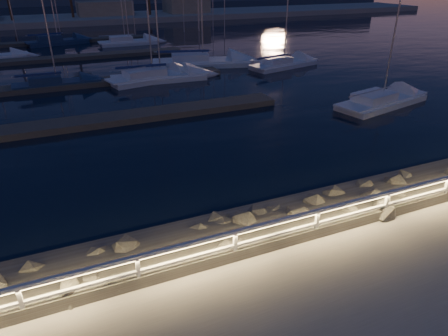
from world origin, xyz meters
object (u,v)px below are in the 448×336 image
(sailboat_g, at_px, (158,76))
(sailboat_h, at_px, (282,63))
(sailboat_f, at_px, (55,83))
(sailboat_n, at_px, (57,41))
(sailboat_k, at_px, (127,41))
(sailboat_c, at_px, (151,76))
(guard_rail, at_px, (202,247))
(sailboat_l, at_px, (200,61))
(sailboat_d, at_px, (380,100))

(sailboat_g, xyz_separation_m, sailboat_h, (12.77, 0.42, -0.04))
(sailboat_f, height_order, sailboat_h, sailboat_h)
(sailboat_g, distance_m, sailboat_h, 12.78)
(sailboat_h, xyz_separation_m, sailboat_n, (-19.99, 23.37, 0.04))
(sailboat_k, bearing_deg, sailboat_c, -95.22)
(guard_rail, bearing_deg, sailboat_l, 70.02)
(guard_rail, relative_size, sailboat_g, 3.11)
(sailboat_c, xyz_separation_m, sailboat_k, (1.86, 19.91, -0.01))
(sailboat_c, bearing_deg, guard_rail, -112.85)
(guard_rail, distance_m, sailboat_g, 25.77)
(sailboat_g, relative_size, sailboat_l, 0.84)
(guard_rail, bearing_deg, sailboat_c, 79.71)
(guard_rail, relative_size, sailboat_f, 3.82)
(sailboat_k, bearing_deg, sailboat_g, -93.37)
(guard_rail, distance_m, sailboat_n, 49.05)
(sailboat_d, bearing_deg, sailboat_h, 77.18)
(sailboat_g, bearing_deg, sailboat_n, 110.09)
(sailboat_f, bearing_deg, sailboat_g, -7.97)
(sailboat_g, bearing_deg, guard_rail, -98.52)
(sailboat_f, bearing_deg, sailboat_l, 12.03)
(sailboat_h, xyz_separation_m, sailboat_k, (-11.55, 19.56, 0.02))
(guard_rail, height_order, sailboat_h, sailboat_h)
(sailboat_f, bearing_deg, sailboat_n, 85.85)
(sailboat_l, bearing_deg, sailboat_d, -53.24)
(sailboat_c, relative_size, sailboat_d, 0.99)
(sailboat_c, xyz_separation_m, sailboat_g, (0.64, -0.08, 0.01))
(guard_rail, relative_size, sailboat_n, 3.27)
(sailboat_d, xyz_separation_m, sailboat_l, (-7.24, 17.52, 0.06))
(sailboat_h, bearing_deg, sailboat_g, 167.95)
(sailboat_d, height_order, sailboat_k, sailboat_d)
(sailboat_d, relative_size, sailboat_g, 0.96)
(guard_rail, bearing_deg, sailboat_k, 81.88)
(sailboat_l, bearing_deg, sailboat_c, -131.36)
(sailboat_c, height_order, sailboat_f, sailboat_c)
(guard_rail, height_order, sailboat_l, sailboat_l)
(sailboat_c, relative_size, sailboat_h, 1.02)
(sailboat_c, height_order, sailboat_h, sailboat_c)
(sailboat_f, height_order, sailboat_n, sailboat_n)
(sailboat_k, xyz_separation_m, sailboat_n, (-8.44, 3.81, 0.03))
(sailboat_g, bearing_deg, sailboat_c, 176.50)
(sailboat_c, bearing_deg, sailboat_n, 92.95)
(sailboat_d, distance_m, sailboat_g, 18.38)
(guard_rail, height_order, sailboat_g, sailboat_g)
(sailboat_g, distance_m, sailboat_l, 6.94)
(sailboat_f, distance_m, sailboat_l, 14.25)
(sailboat_k, distance_m, sailboat_n, 9.26)
(sailboat_k, relative_size, sailboat_l, 0.78)
(sailboat_c, height_order, sailboat_k, sailboat_c)
(sailboat_d, xyz_separation_m, sailboat_h, (0.04, 13.68, -0.01))
(sailboat_g, xyz_separation_m, sailboat_n, (-7.22, 23.79, 0.01))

